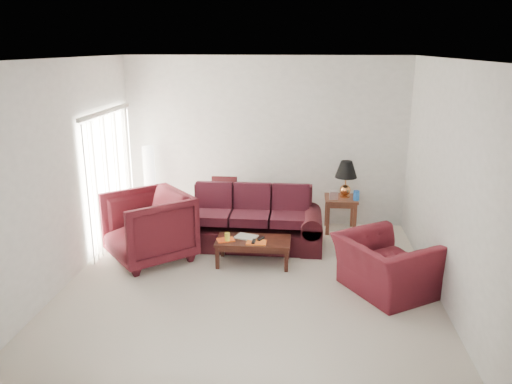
{
  "coord_description": "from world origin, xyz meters",
  "views": [
    {
      "loc": [
        0.7,
        -6.27,
        3.15
      ],
      "look_at": [
        0.0,
        0.85,
        1.05
      ],
      "focal_mm": 35.0,
      "sensor_mm": 36.0,
      "label": 1
    }
  ],
  "objects_px": {
    "end_table": "(340,214)",
    "floor_lamp": "(150,185)",
    "sofa": "(251,218)",
    "armchair_left": "(149,227)",
    "coffee_table": "(253,252)",
    "armchair_right": "(385,266)"
  },
  "relations": [
    {
      "from": "armchair_left",
      "to": "armchair_right",
      "type": "relative_size",
      "value": 1.0
    },
    {
      "from": "armchair_right",
      "to": "end_table",
      "type": "bearing_deg",
      "value": -22.17
    },
    {
      "from": "floor_lamp",
      "to": "coffee_table",
      "type": "distance_m",
      "value": 2.65
    },
    {
      "from": "sofa",
      "to": "coffee_table",
      "type": "relative_size",
      "value": 2.08
    },
    {
      "from": "end_table",
      "to": "floor_lamp",
      "type": "bearing_deg",
      "value": 179.16
    },
    {
      "from": "armchair_left",
      "to": "coffee_table",
      "type": "height_order",
      "value": "armchair_left"
    },
    {
      "from": "sofa",
      "to": "armchair_right",
      "type": "relative_size",
      "value": 1.99
    },
    {
      "from": "sofa",
      "to": "floor_lamp",
      "type": "relative_size",
      "value": 1.57
    },
    {
      "from": "floor_lamp",
      "to": "armchair_left",
      "type": "xyz_separation_m",
      "value": [
        0.46,
        -1.59,
        -0.21
      ]
    },
    {
      "from": "sofa",
      "to": "end_table",
      "type": "height_order",
      "value": "sofa"
    },
    {
      "from": "armchair_left",
      "to": "armchair_right",
      "type": "bearing_deg",
      "value": 37.14
    },
    {
      "from": "armchair_left",
      "to": "coffee_table",
      "type": "relative_size",
      "value": 1.05
    },
    {
      "from": "floor_lamp",
      "to": "armchair_left",
      "type": "height_order",
      "value": "floor_lamp"
    },
    {
      "from": "armchair_right",
      "to": "armchair_left",
      "type": "bearing_deg",
      "value": 45.02
    },
    {
      "from": "end_table",
      "to": "armchair_left",
      "type": "distance_m",
      "value": 3.35
    },
    {
      "from": "sofa",
      "to": "coffee_table",
      "type": "bearing_deg",
      "value": -84.15
    },
    {
      "from": "end_table",
      "to": "coffee_table",
      "type": "relative_size",
      "value": 0.55
    },
    {
      "from": "end_table",
      "to": "armchair_left",
      "type": "relative_size",
      "value": 0.53
    },
    {
      "from": "end_table",
      "to": "coffee_table",
      "type": "bearing_deg",
      "value": -131.67
    },
    {
      "from": "end_table",
      "to": "floor_lamp",
      "type": "relative_size",
      "value": 0.42
    },
    {
      "from": "armchair_right",
      "to": "coffee_table",
      "type": "height_order",
      "value": "armchair_right"
    },
    {
      "from": "sofa",
      "to": "armchair_right",
      "type": "bearing_deg",
      "value": -39.49
    }
  ]
}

